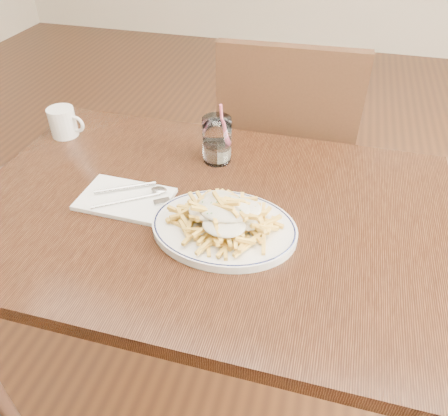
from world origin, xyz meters
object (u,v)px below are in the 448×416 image
(table, at_px, (207,230))
(fries_plate, at_px, (224,228))
(chair_far, at_px, (285,152))
(water_glass, at_px, (217,143))
(loaded_fries, at_px, (224,212))
(coffee_mug, at_px, (64,122))

(table, distance_m, fries_plate, 0.14)
(chair_far, bearing_deg, water_glass, -110.66)
(chair_far, relative_size, loaded_fries, 4.44)
(loaded_fries, xyz_separation_m, water_glass, (-0.10, 0.29, -0.00))
(chair_far, height_order, coffee_mug, chair_far)
(coffee_mug, bearing_deg, chair_far, 30.87)
(chair_far, bearing_deg, fries_plate, -94.21)
(loaded_fries, distance_m, coffee_mug, 0.66)
(chair_far, bearing_deg, loaded_fries, -94.21)
(chair_far, height_order, fries_plate, chair_far)
(water_glass, distance_m, coffee_mug, 0.49)
(water_glass, bearing_deg, coffee_mug, 178.42)
(fries_plate, xyz_separation_m, loaded_fries, (0.00, -0.00, 0.05))
(loaded_fries, relative_size, water_glass, 1.27)
(coffee_mug, bearing_deg, table, -23.38)
(chair_far, relative_size, coffee_mug, 8.81)
(fries_plate, height_order, water_glass, water_glass)
(coffee_mug, bearing_deg, loaded_fries, -27.27)
(water_glass, bearing_deg, table, -81.35)
(fries_plate, bearing_deg, table, 130.54)
(chair_far, distance_m, water_glass, 0.49)
(loaded_fries, xyz_separation_m, coffee_mug, (-0.59, 0.30, -0.01))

